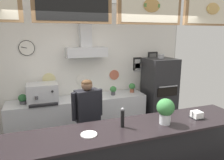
{
  "coord_description": "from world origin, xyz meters",
  "views": [
    {
      "loc": [
        -0.93,
        -2.45,
        2.25
      ],
      "look_at": [
        0.19,
        0.7,
        1.51
      ],
      "focal_mm": 33.43,
      "sensor_mm": 36.0,
      "label": 1
    }
  ],
  "objects": [
    {
      "name": "back_prep_counter",
      "position": [
        -0.17,
        1.82,
        0.45
      ],
      "size": [
        2.92,
        0.6,
        0.91
      ],
      "color": "silver",
      "rests_on": "ground_plane"
    },
    {
      "name": "potted_basil",
      "position": [
        1.1,
        1.86,
        1.03
      ],
      "size": [
        0.15,
        0.15,
        0.21
      ],
      "color": "#9E563D",
      "rests_on": "back_prep_counter"
    },
    {
      "name": "potted_oregano",
      "position": [
        0.6,
        1.79,
        1.02
      ],
      "size": [
        0.15,
        0.15,
        0.2
      ],
      "color": "#4C4C51",
      "rests_on": "back_prep_counter"
    },
    {
      "name": "back_wall_assembly",
      "position": [
        0.0,
        2.09,
        1.56
      ],
      "size": [
        4.92,
        2.25,
        2.92
      ],
      "color": "#9E9E99",
      "rests_on": "ground_plane"
    },
    {
      "name": "potted_rosemary",
      "position": [
        -1.28,
        1.81,
        1.01
      ],
      "size": [
        0.17,
        0.17,
        0.2
      ],
      "color": "#4C4C51",
      "rests_on": "back_prep_counter"
    },
    {
      "name": "pizza_oven",
      "position": [
        1.75,
        1.71,
        0.85
      ],
      "size": [
        0.67,
        0.7,
        1.8
      ],
      "color": "#232326",
      "rests_on": "ground_plane"
    },
    {
      "name": "napkin_holder",
      "position": [
        1.12,
        -0.25,
        1.14
      ],
      "size": [
        0.16,
        0.15,
        0.11
      ],
      "color": "#262628",
      "rests_on": "service_counter"
    },
    {
      "name": "shop_worker",
      "position": [
        -0.22,
        0.78,
        0.82
      ],
      "size": [
        0.54,
        0.28,
        1.53
      ],
      "rotation": [
        0.0,
        0.0,
        3.31
      ],
      "color": "#232328",
      "rests_on": "ground_plane"
    },
    {
      "name": "potted_thyme",
      "position": [
        0.0,
        1.81,
        1.05
      ],
      "size": [
        0.21,
        0.21,
        0.25
      ],
      "color": "beige",
      "rests_on": "back_prep_counter"
    },
    {
      "name": "basil_vase",
      "position": [
        0.58,
        -0.27,
        1.28
      ],
      "size": [
        0.23,
        0.23,
        0.34
      ],
      "color": "silver",
      "rests_on": "service_counter"
    },
    {
      "name": "espresso_machine",
      "position": [
        -0.9,
        1.8,
        1.09
      ],
      "size": [
        0.59,
        0.52,
        0.38
      ],
      "color": "silver",
      "rests_on": "back_prep_counter"
    },
    {
      "name": "condiment_plate",
      "position": [
        -0.43,
        -0.24,
        1.1
      ],
      "size": [
        0.19,
        0.19,
        0.01
      ],
      "color": "white",
      "rests_on": "service_counter"
    },
    {
      "name": "pepper_grinder",
      "position": [
        0.02,
        -0.17,
        1.22
      ],
      "size": [
        0.05,
        0.05,
        0.26
      ],
      "color": "black",
      "rests_on": "service_counter"
    }
  ]
}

